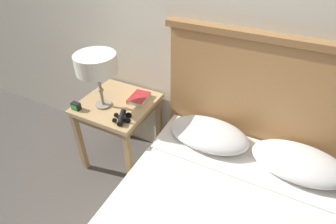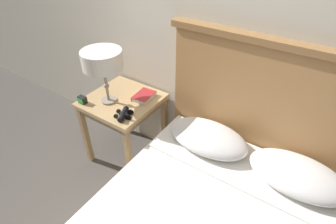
# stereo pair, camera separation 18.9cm
# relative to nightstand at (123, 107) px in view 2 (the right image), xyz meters

# --- Properties ---
(wall_back) EXTENTS (8.00, 0.06, 2.60)m
(wall_back) POSITION_rel_nightstand_xyz_m (0.58, 0.34, 0.72)
(wall_back) COLOR beige
(wall_back) RESTS_ON ground_plane
(nightstand) EXTENTS (0.58, 0.58, 0.66)m
(nightstand) POSITION_rel_nightstand_xyz_m (0.00, 0.00, 0.00)
(nightstand) COLOR tan
(nightstand) RESTS_ON ground_plane
(table_lamp) EXTENTS (0.31, 0.31, 0.44)m
(table_lamp) POSITION_rel_nightstand_xyz_m (-0.07, -0.08, 0.45)
(table_lamp) COLOR gray
(table_lamp) RESTS_ON nightstand
(book_on_nightstand) EXTENTS (0.15, 0.20, 0.04)m
(book_on_nightstand) POSITION_rel_nightstand_xyz_m (0.15, 0.11, 0.11)
(book_on_nightstand) COLOR silver
(book_on_nightstand) RESTS_ON nightstand
(binoculars_pair) EXTENTS (0.16, 0.16, 0.05)m
(binoculars_pair) POSITION_rel_nightstand_xyz_m (0.18, -0.18, 0.11)
(binoculars_pair) COLOR black
(binoculars_pair) RESTS_ON nightstand
(alarm_clock) EXTENTS (0.07, 0.05, 0.06)m
(alarm_clock) POSITION_rel_nightstand_xyz_m (-0.23, -0.23, 0.12)
(alarm_clock) COLOR black
(alarm_clock) RESTS_ON nightstand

